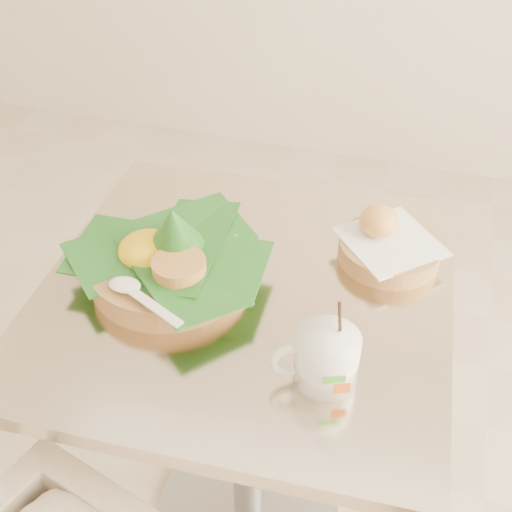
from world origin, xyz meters
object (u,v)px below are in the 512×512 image
(rice_basket, at_px, (168,258))
(bread_basket, at_px, (387,245))
(cafe_table, at_px, (247,371))
(coffee_mug, at_px, (325,357))

(rice_basket, relative_size, bread_basket, 1.55)
(rice_basket, bearing_deg, cafe_table, 7.61)
(rice_basket, bearing_deg, coffee_mug, -24.57)
(coffee_mug, bearing_deg, cafe_table, 137.27)
(cafe_table, bearing_deg, rice_basket, -172.39)
(cafe_table, height_order, rice_basket, rice_basket)
(bread_basket, relative_size, coffee_mug, 1.34)
(rice_basket, distance_m, coffee_mug, 0.34)
(cafe_table, bearing_deg, bread_basket, 34.79)
(coffee_mug, bearing_deg, rice_basket, 155.43)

